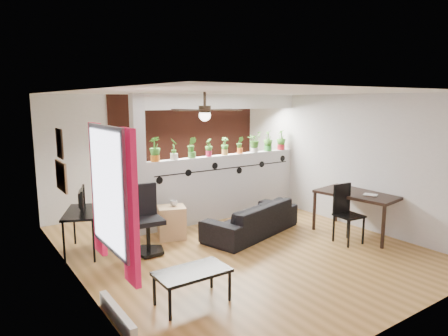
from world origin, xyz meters
TOP-DOWN VIEW (x-y plane):
  - room_shell at (0.00, 0.00)m, footprint 6.30×7.10m
  - partition_wall at (0.80, 1.50)m, footprint 3.60×0.18m
  - ceiling_header at (0.80, 1.50)m, footprint 3.60×0.18m
  - pier_column at (-1.11, 1.50)m, footprint 0.22×0.20m
  - brick_panel at (0.80, 2.97)m, footprint 3.90×0.05m
  - vine_decal at (0.80, 1.40)m, footprint 3.31×0.01m
  - window_assembly at (-2.56, -1.20)m, footprint 0.09×1.30m
  - baseboard_heater at (-2.54, -1.20)m, footprint 0.08×1.00m
  - corkboard at (-2.58, 0.95)m, footprint 0.03×0.60m
  - framed_art at (-2.58, 0.90)m, footprint 0.03×0.34m
  - ceiling_fan at (-0.80, -0.30)m, footprint 1.19×1.19m
  - potted_plant_0 at (-0.78, 1.50)m, footprint 0.28×0.24m
  - potted_plant_1 at (-0.39, 1.50)m, footprint 0.20×0.23m
  - potted_plant_2 at (0.01, 1.50)m, footprint 0.27×0.27m
  - potted_plant_3 at (0.41, 1.50)m, footprint 0.18×0.20m
  - potted_plant_4 at (0.80, 1.50)m, footprint 0.21×0.19m
  - potted_plant_5 at (1.20, 1.50)m, footprint 0.23×0.22m
  - potted_plant_6 at (1.59, 1.50)m, footprint 0.28×0.25m
  - potted_plant_7 at (1.98, 1.50)m, footprint 0.31×0.31m
  - potted_plant_8 at (2.38, 1.50)m, footprint 0.30×0.31m
  - sofa at (0.60, 0.34)m, footprint 2.10×1.28m
  - cube_shelf at (-0.73, 0.98)m, footprint 0.60×0.56m
  - cup at (-0.68, 0.98)m, footprint 0.15×0.15m
  - computer_desk at (-2.25, 1.16)m, footprint 0.86×1.10m
  - monitor at (-2.25, 1.31)m, footprint 0.34×0.16m
  - office_chair at (-1.39, 0.58)m, footprint 0.58×0.58m
  - dining_table at (2.25, -0.77)m, footprint 1.09×1.56m
  - book at (2.15, -1.07)m, footprint 0.25×0.28m
  - folding_chair at (1.71, -0.91)m, footprint 0.45×0.45m
  - coffee_table at (-1.61, -1.29)m, footprint 0.91×0.51m

SIDE VIEW (x-z plane):
  - baseboard_heater at x=-2.54m, z-range 0.00..0.18m
  - sofa at x=0.60m, z-range 0.00..0.57m
  - cube_shelf at x=-0.73m, z-range 0.00..0.59m
  - coffee_table at x=-1.61m, z-range 0.17..0.59m
  - office_chair at x=-1.39m, z-range -0.07..1.04m
  - folding_chair at x=1.71m, z-range 0.09..1.13m
  - cup at x=-0.68m, z-range 0.59..0.69m
  - computer_desk at x=-2.25m, z-range 0.29..0.99m
  - partition_wall at x=0.80m, z-range 0.00..1.35m
  - dining_table at x=2.25m, z-range 0.31..1.10m
  - book at x=2.15m, z-range 0.79..0.81m
  - monitor at x=-2.25m, z-range 0.71..0.90m
  - vine_decal at x=0.80m, z-range 0.93..1.23m
  - room_shell at x=0.00m, z-range -0.15..2.75m
  - pier_column at x=-1.11m, z-range 0.00..2.60m
  - brick_panel at x=0.80m, z-range 0.00..2.60m
  - corkboard at x=-2.58m, z-range 1.12..1.58m
  - window_assembly at x=-2.56m, z-range 0.73..2.28m
  - potted_plant_5 at x=1.20m, z-range 1.36..1.73m
  - potted_plant_3 at x=0.41m, z-range 1.36..1.73m
  - potted_plant_4 at x=0.80m, z-range 1.36..1.73m
  - potted_plant_1 at x=-0.39m, z-range 1.36..1.78m
  - potted_plant_2 at x=0.01m, z-range 1.36..1.78m
  - potted_plant_6 at x=1.59m, z-range 1.36..1.82m
  - potted_plant_7 at x=1.98m, z-range 1.36..1.83m
  - potted_plant_0 at x=-0.78m, z-range 1.36..1.83m
  - potted_plant_8 at x=2.38m, z-range 1.36..1.83m
  - framed_art at x=-2.58m, z-range 1.63..2.07m
  - ceiling_fan at x=-0.80m, z-range 2.10..2.53m
  - ceiling_header at x=0.80m, z-range 2.30..2.60m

